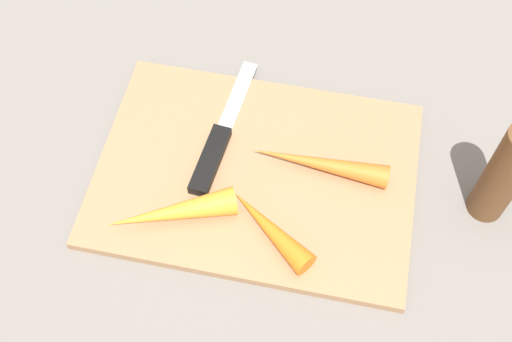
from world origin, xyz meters
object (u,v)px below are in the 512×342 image
object	(u,v)px
cutting_board	(256,174)
pepper_grinder	(505,175)
carrot_longest	(319,163)
carrot_medium	(172,213)
knife	(214,151)
carrot_shortest	(270,228)

from	to	relation	value
cutting_board	pepper_grinder	xyz separation A→B (m)	(0.26, 0.01, 0.06)
carrot_longest	carrot_medium	distance (m)	0.17
cutting_board	pepper_grinder	world-z (taller)	pepper_grinder
knife	pepper_grinder	size ratio (longest dim) A/B	1.43
carrot_medium	cutting_board	bearing A→B (deg)	-158.19
knife	pepper_grinder	distance (m)	0.32
knife	carrot_shortest	world-z (taller)	carrot_shortest
cutting_board	carrot_medium	size ratio (longest dim) A/B	2.59
carrot_shortest	pepper_grinder	xyz separation A→B (m)	(0.23, 0.09, 0.04)
cutting_board	carrot_longest	xyz separation A→B (m)	(0.07, 0.02, 0.02)
carrot_medium	pepper_grinder	bearing A→B (deg)	171.21
cutting_board	pepper_grinder	bearing A→B (deg)	2.79
knife	pepper_grinder	xyz separation A→B (m)	(0.31, -0.00, 0.05)
carrot_longest	pepper_grinder	bearing A→B (deg)	-178.99
carrot_longest	carrot_shortest	bearing A→B (deg)	68.84
carrot_medium	carrot_shortest	bearing A→B (deg)	158.06
carrot_shortest	pepper_grinder	distance (m)	0.25
carrot_shortest	carrot_medium	world-z (taller)	carrot_medium
carrot_longest	pepper_grinder	world-z (taller)	pepper_grinder
knife	carrot_medium	distance (m)	0.09
knife	carrot_shortest	xyz separation A→B (m)	(0.08, -0.09, 0.01)
knife	carrot_longest	xyz separation A→B (m)	(0.12, 0.00, 0.01)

